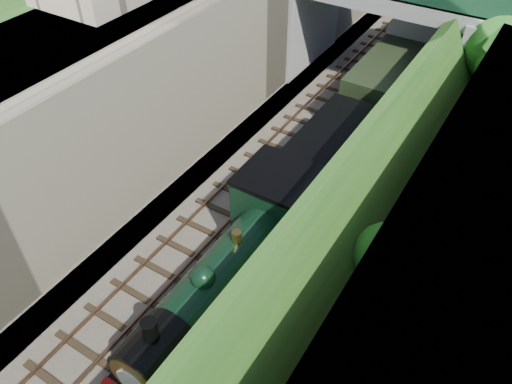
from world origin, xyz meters
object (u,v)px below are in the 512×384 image
at_px(locomotive, 235,272).
at_px(tender, 330,162).
at_px(road_bridge, 415,22).
at_px(tree, 507,50).

xyz_separation_m(locomotive, tender, (-0.00, 7.36, -0.27)).
relative_size(locomotive, tender, 1.70).
xyz_separation_m(road_bridge, locomotive, (0.26, -17.75, -2.18)).
xyz_separation_m(road_bridge, tree, (4.97, -2.21, 0.57)).
height_order(tree, locomotive, tree).
bearing_deg(tender, tree, 60.02).
distance_m(road_bridge, locomotive, 17.88).
relative_size(road_bridge, locomotive, 1.56).
bearing_deg(locomotive, road_bridge, 90.83).
distance_m(road_bridge, tender, 10.67).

